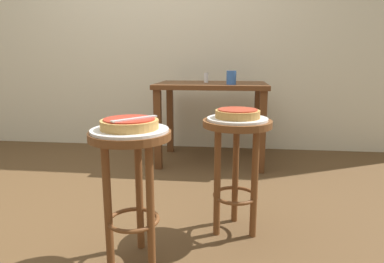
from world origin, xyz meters
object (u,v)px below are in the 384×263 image
stool_middle (236,151)px  serving_plate_foreground (130,130)px  serving_plate_middle (237,119)px  dining_table (211,96)px  pizza_foreground (130,124)px  pizza_server_knife (135,119)px  pizza_middle (238,114)px  condiment_shaker (206,78)px  stool_foreground (131,168)px  cup_near_edge (231,78)px

stool_middle → serving_plate_foreground: bearing=-144.0°
serving_plate_middle → dining_table: 1.32m
serving_plate_middle → pizza_foreground: bearing=-144.0°
serving_plate_middle → serving_plate_foreground: bearing=-144.0°
pizza_foreground → stool_middle: (0.47, 0.34, -0.20)m
pizza_foreground → pizza_server_knife: 0.04m
stool_middle → pizza_middle: size_ratio=2.69×
serving_plate_foreground → condiment_shaker: size_ratio=3.79×
stool_foreground → serving_plate_foreground: serving_plate_foreground is taller
pizza_foreground → stool_foreground: bearing=0.0°
pizza_foreground → condiment_shaker: condiment_shaker is taller
stool_foreground → serving_plate_foreground: (0.00, 0.00, 0.17)m
pizza_server_knife → cup_near_edge: bearing=25.9°
pizza_middle → cup_near_edge: cup_near_edge is taller
stool_foreground → pizza_foreground: pizza_foreground is taller
stool_middle → serving_plate_middle: serving_plate_middle is taller
pizza_foreground → pizza_middle: size_ratio=1.08×
dining_table → serving_plate_foreground: bearing=-98.8°
pizza_middle → pizza_foreground: bearing=-144.0°
pizza_middle → condiment_shaker: bearing=101.3°
pizza_foreground → cup_near_edge: (0.43, 1.46, 0.13)m
stool_foreground → serving_plate_foreground: size_ratio=1.83×
stool_middle → dining_table: bearing=99.4°
pizza_middle → pizza_server_knife: size_ratio=1.06×
cup_near_edge → stool_middle: bearing=-88.0°
serving_plate_foreground → pizza_foreground: (0.00, 0.00, 0.03)m
serving_plate_middle → cup_near_edge: 1.13m
pizza_server_knife → serving_plate_middle: bearing=-9.4°
serving_plate_middle → cup_near_edge: (-0.04, 1.12, 0.16)m
stool_middle → pizza_middle: pizza_middle is taller
cup_near_edge → pizza_server_knife: size_ratio=0.52×
dining_table → cup_near_edge: cup_near_edge is taller
pizza_middle → serving_plate_middle: bearing=180.0°
stool_foreground → serving_plate_middle: serving_plate_middle is taller
pizza_middle → condiment_shaker: 1.37m
stool_foreground → pizza_middle: pizza_middle is taller
serving_plate_foreground → pizza_server_knife: pizza_server_knife is taller
cup_near_edge → pizza_server_knife: cup_near_edge is taller
stool_middle → pizza_middle: (0.00, 0.00, 0.20)m
condiment_shaker → stool_foreground: bearing=-96.9°
pizza_server_knife → condiment_shaker: bearing=35.3°
pizza_foreground → serving_plate_middle: (0.47, 0.34, -0.03)m
stool_middle → pizza_server_knife: bearing=-140.6°
stool_foreground → pizza_foreground: (0.00, 0.00, 0.20)m
stool_foreground → condiment_shaker: condiment_shaker is taller
cup_near_edge → serving_plate_foreground: bearing=-106.5°
cup_near_edge → condiment_shaker: 0.32m
stool_middle → cup_near_edge: size_ratio=5.44×
stool_foreground → condiment_shaker: bearing=83.1°
dining_table → pizza_middle: bearing=-80.6°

